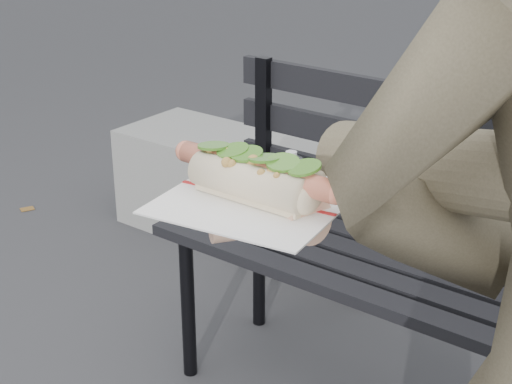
% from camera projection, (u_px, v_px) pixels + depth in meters
% --- Properties ---
extents(park_bench, '(1.50, 0.44, 0.88)m').
position_uv_depth(park_bench, '(449.00, 246.00, 1.93)').
color(park_bench, black).
rests_on(park_bench, ground).
extents(concrete_block, '(1.20, 0.40, 0.40)m').
position_uv_depth(concrete_block, '(260.00, 196.00, 3.03)').
color(concrete_block, slate).
rests_on(concrete_block, ground).
extents(held_hotdog, '(0.61, 0.32, 0.20)m').
position_uv_depth(held_hotdog, '(445.00, 182.00, 0.79)').
color(held_hotdog, '#453F2E').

